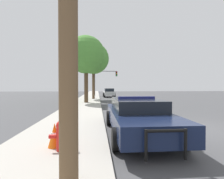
# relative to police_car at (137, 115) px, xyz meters

# --- Properties ---
(ground_plane) EXTENTS (110.00, 110.00, 0.00)m
(ground_plane) POSITION_rel_police_car_xyz_m (2.45, 0.67, -0.70)
(ground_plane) COLOR #474749
(sidewalk_left) EXTENTS (3.00, 110.00, 0.13)m
(sidewalk_left) POSITION_rel_police_car_xyz_m (-2.65, 0.67, -0.63)
(sidewalk_left) COLOR #ADA89E
(sidewalk_left) RESTS_ON ground_plane
(police_car) EXTENTS (2.14, 5.24, 1.37)m
(police_car) POSITION_rel_police_car_xyz_m (0.00, 0.00, 0.00)
(police_car) COLOR #141E3D
(police_car) RESTS_ON ground_plane
(fire_hydrant) EXTENTS (0.62, 0.27, 0.76)m
(fire_hydrant) POSITION_rel_police_car_xyz_m (-2.37, -1.81, -0.16)
(fire_hydrant) COLOR red
(fire_hydrant) RESTS_ON sidewalk_left
(traffic_light) EXTENTS (4.18, 0.35, 4.52)m
(traffic_light) POSITION_rel_police_car_xyz_m (-0.18, 25.22, 2.68)
(traffic_light) COLOR #424247
(traffic_light) RESTS_ON sidewalk_left
(car_background_midblock) EXTENTS (1.91, 4.51, 1.43)m
(car_background_midblock) POSITION_rel_police_car_xyz_m (0.45, 22.43, 0.06)
(car_background_midblock) COLOR #B7B7BC
(car_background_midblock) RESTS_ON ground_plane
(tree_sidewalk_mid) EXTENTS (4.06, 4.06, 7.31)m
(tree_sidewalk_mid) POSITION_rel_police_car_xyz_m (-1.98, 16.70, 4.68)
(tree_sidewalk_mid) COLOR brown
(tree_sidewalk_mid) RESTS_ON sidewalk_left
(tree_sidewalk_near) EXTENTS (3.82, 3.82, 6.73)m
(tree_sidewalk_near) POSITION_rel_police_car_xyz_m (-2.59, 11.49, 4.22)
(tree_sidewalk_near) COLOR #4C3823
(tree_sidewalk_near) RESTS_ON sidewalk_left
(traffic_cone) EXTENTS (0.34, 0.34, 0.64)m
(traffic_cone) POSITION_rel_police_car_xyz_m (-2.60, -1.54, -0.25)
(traffic_cone) COLOR orange
(traffic_cone) RESTS_ON sidewalk_left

